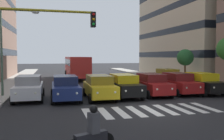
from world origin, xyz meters
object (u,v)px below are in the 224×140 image
(car_4, at_px, (99,87))
(car_0, at_px, (202,83))
(bus_behind_traffic, at_px, (77,65))
(traffic_light_gantry, at_px, (26,43))
(car_6, at_px, (29,87))
(street_lamp_right, at_px, (8,42))
(car_5, at_px, (65,88))
(car_2, at_px, (152,84))
(car_1, at_px, (178,83))
(street_tree_2, at_px, (185,58))
(car_3, at_px, (124,85))
(car_row2_0, at_px, (168,77))
(motorcycle_with_rider, at_px, (92,134))

(car_4, bearing_deg, car_0, -177.40)
(bus_behind_traffic, relative_size, traffic_light_gantry, 1.91)
(car_6, xyz_separation_m, street_lamp_right, (1.54, -1.58, 3.30))
(car_5, bearing_deg, car_6, -15.90)
(car_2, xyz_separation_m, traffic_light_gantry, (8.85, 5.39, 2.86))
(car_5, height_order, street_lamp_right, street_lamp_right)
(traffic_light_gantry, bearing_deg, car_1, -153.53)
(car_1, height_order, traffic_light_gantry, traffic_light_gantry)
(street_lamp_right, xyz_separation_m, street_tree_2, (-18.31, -5.73, -1.25))
(car_3, height_order, street_lamp_right, street_lamp_right)
(car_3, relative_size, car_row2_0, 1.00)
(car_0, height_order, car_4, same)
(car_5, xyz_separation_m, street_tree_2, (-14.27, -8.02, 2.05))
(car_0, xyz_separation_m, motorcycle_with_rider, (10.92, 9.97, -0.24))
(motorcycle_with_rider, bearing_deg, car_row2_0, -124.14)
(car_0, xyz_separation_m, car_1, (2.00, -0.41, 0.00))
(car_1, distance_m, car_5, 9.21)
(car_2, relative_size, car_5, 1.00)
(car_0, height_order, bus_behind_traffic, bus_behind_traffic)
(car_2, xyz_separation_m, bus_behind_traffic, (4.33, -15.40, 0.97))
(car_6, relative_size, traffic_light_gantry, 0.81)
(car_0, bearing_deg, traffic_light_gantry, 21.43)
(car_6, bearing_deg, street_lamp_right, -45.67)
(car_6, height_order, car_row2_0, same)
(car_3, relative_size, motorcycle_with_rider, 2.72)
(car_0, relative_size, car_2, 1.00)
(car_1, distance_m, car_2, 2.45)
(car_1, xyz_separation_m, traffic_light_gantry, (11.29, 5.62, 2.86))
(street_lamp_right, bearing_deg, car_4, 159.16)
(bus_behind_traffic, distance_m, street_lamp_right, 15.16)
(car_1, relative_size, car_row2_0, 1.00)
(car_5, xyz_separation_m, motorcycle_with_rider, (-0.27, 9.74, -0.24))
(car_6, bearing_deg, street_tree_2, -156.46)
(street_tree_2, bearing_deg, car_row2_0, 27.20)
(car_1, distance_m, car_3, 4.80)
(car_5, distance_m, bus_behind_traffic, 16.02)
(car_2, bearing_deg, car_6, -1.92)
(bus_behind_traffic, bearing_deg, car_5, 81.31)
(car_2, relative_size, car_row2_0, 1.00)
(car_2, bearing_deg, street_tree_2, -134.64)
(car_1, xyz_separation_m, street_tree_2, (-5.08, -7.38, 2.05))
(traffic_light_gantry, relative_size, street_tree_2, 1.46)
(car_3, height_order, car_6, same)
(car_3, distance_m, car_row2_0, 9.31)
(car_0, xyz_separation_m, car_2, (4.44, -0.17, 0.00))
(motorcycle_with_rider, relative_size, street_tree_2, 0.43)
(car_4, xyz_separation_m, street_tree_2, (-11.85, -8.19, 2.05))
(car_4, height_order, street_tree_2, street_tree_2)
(car_row2_0, height_order, traffic_light_gantry, traffic_light_gantry)
(car_2, bearing_deg, bus_behind_traffic, -74.30)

